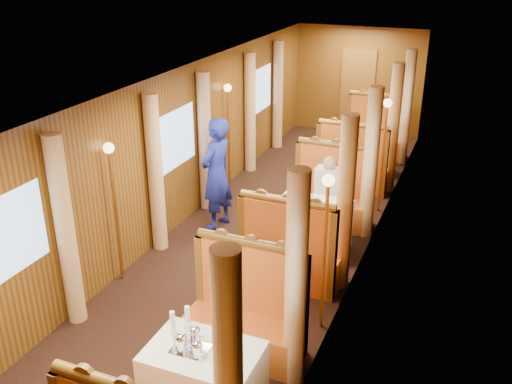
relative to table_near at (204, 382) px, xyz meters
The scene contains 45 objects.
floor 3.60m from the table_near, 102.09° to the left, with size 3.00×12.00×0.01m, color black, non-canonical shape.
ceiling 4.16m from the table_near, 102.09° to the left, with size 3.00×12.00×0.01m, color silver, non-canonical shape.
wall_far 9.57m from the table_near, 94.51° to the left, with size 3.00×2.50×0.01m, color brown, non-canonical shape.
wall_left 4.25m from the table_near, 122.74° to the left, with size 12.00×2.50×0.01m, color brown, non-canonical shape.
wall_right 3.68m from the table_near, 77.91° to the left, with size 12.00×2.50×0.01m, color brown, non-canonical shape.
doorway_far 9.52m from the table_near, 94.53° to the left, with size 0.80×0.04×2.00m, color brown.
table_near is the anchor object (origin of this frame).
banquette_near_aft 1.02m from the table_near, 90.00° to the left, with size 1.30×0.55×1.34m.
table_mid 3.50m from the table_near, 90.00° to the left, with size 1.05×0.72×0.75m, color white.
banquette_mid_fwd 2.49m from the table_near, 90.00° to the left, with size 1.30×0.55×1.34m.
banquette_mid_aft 4.51m from the table_near, 90.00° to the left, with size 1.30×0.55×1.34m.
table_far 7.00m from the table_near, 90.00° to the left, with size 1.05×0.72×0.75m, color white.
banquette_far_fwd 5.99m from the table_near, 90.00° to the left, with size 1.30×0.55×1.34m.
banquette_far_aft 8.01m from the table_near, 90.00° to the left, with size 1.30×0.55×1.34m.
tea_tray 0.40m from the table_near, 160.00° to the right, with size 0.34×0.26×0.01m, color silver.
teapot_left 0.49m from the table_near, 150.99° to the right, with size 0.19×0.14×0.15m, color silver, non-canonical shape.
teapot_right 0.46m from the table_near, 88.06° to the right, with size 0.17×0.13×0.14m, color silver, non-canonical shape.
teapot_back 0.46m from the table_near, 148.66° to the left, with size 0.17×0.13×0.14m, color silver, non-canonical shape.
fruit_plate 0.50m from the table_near, 27.63° to the right, with size 0.21×0.21×0.05m.
cup_inboard 0.61m from the table_near, 165.12° to the left, with size 0.08×0.08×0.26m.
cup_outboard 0.60m from the table_near, 140.70° to the left, with size 0.08×0.08×0.26m.
rose_vase_mid 3.52m from the table_near, 90.45° to the left, with size 0.06×0.06×0.36m.
rose_vase_far 7.03m from the table_near, 89.88° to the left, with size 0.06×0.06×0.36m.
window_left_near 2.48m from the table_near, behind, with size 1.20×0.90×0.01m, color #8CADD8, non-canonical shape.
curtain_left_near_b 2.41m from the table_near, 159.89° to the left, with size 0.22×0.22×2.35m, color #E1AC73.
window_right_near 1.30m from the table_near, ahead, with size 1.20×0.90×0.01m, color #8CADD8, non-canonical shape.
curtain_right_near_b 1.28m from the table_near, 51.07° to the left, with size 0.22×0.22×2.35m, color #E1AC73.
window_left_mid 4.29m from the table_near, 122.56° to the left, with size 1.20×0.90×0.01m, color #8CADD8, non-canonical shape.
curtain_left_mid_a 3.55m from the table_near, 128.06° to the left, with size 0.22×0.22×2.35m, color #E1AC73.
curtain_left_mid_b 4.85m from the table_near, 116.46° to the left, with size 0.22×0.22×2.35m, color #E1AC73.
window_right_mid 3.73m from the table_near, 78.14° to the left, with size 1.20×0.90×0.01m, color #8CADD8, non-canonical shape.
curtain_right_mid_a 2.90m from the table_near, 76.96° to the left, with size 0.22×0.22×2.35m, color #E1AC73.
curtain_right_mid_b 4.40m from the table_near, 81.63° to the left, with size 0.22×0.22×2.35m, color #E1AC73.
window_left_far 7.43m from the table_near, 107.71° to the left, with size 1.20×0.90×0.01m, color #8CADD8, non-canonical shape.
curtain_left_far_a 6.62m from the table_near, 108.90° to the left, with size 0.22×0.22×2.35m, color #E1AC73.
curtain_left_far_b 8.11m from the table_near, 105.31° to the left, with size 0.22×0.22×2.35m, color #E1AC73.
window_right_far 7.12m from the table_near, 84.01° to the left, with size 1.20×0.90×0.01m, color #8CADD8, non-canonical shape.
curtain_right_far_a 6.30m from the table_near, 84.22° to the left, with size 0.22×0.22×2.35m, color #E1AC73.
curtain_right_far_b 7.85m from the table_near, 85.37° to the left, with size 0.22×0.22×2.35m, color #E1AC73.
sconce_left_fore 2.95m from the table_near, 140.86° to the left, with size 0.14×0.14×1.95m.
sconce_right_fore 2.12m from the table_near, 69.62° to the left, with size 0.14×0.14×1.95m.
sconce_left_aft 5.76m from the table_near, 112.27° to the left, with size 0.14×0.14×1.95m.
sconce_right_aft 5.39m from the table_near, 82.94° to the left, with size 0.14×0.14×1.95m.
steward 4.06m from the table_near, 113.95° to the left, with size 0.66×0.43×1.80m, color navy.
passenger 4.27m from the table_near, 90.00° to the left, with size 0.40×0.44×0.76m.
Camera 1 is at (2.80, -7.24, 4.17)m, focal length 40.00 mm.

